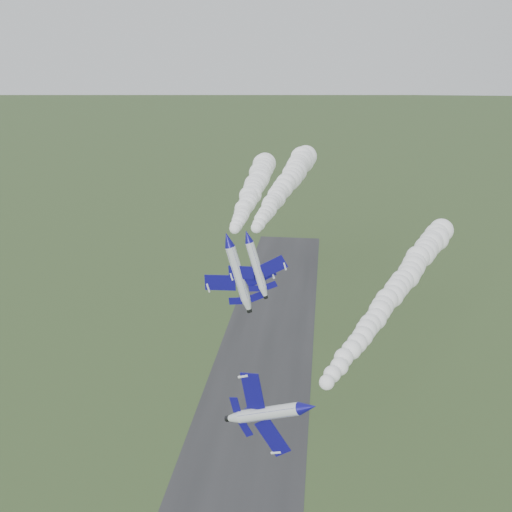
# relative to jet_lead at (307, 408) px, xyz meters

# --- Properties ---
(runway) EXTENTS (24.00, 260.00, 0.04)m
(runway) POSITION_rel_jet_lead_xyz_m (-12.38, 40.00, -35.60)
(runway) COLOR #2B2B2E
(runway) RESTS_ON ground
(jet_lead) EXTENTS (6.94, 12.30, 9.48)m
(jet_lead) POSITION_rel_jet_lead_xyz_m (0.00, 0.00, 0.00)
(jet_lead) COLOR white
(smoke_trail_jet_lead) EXTENTS (26.87, 59.13, 4.71)m
(smoke_trail_jet_lead) POSITION_rel_jet_lead_xyz_m (12.89, 31.58, 1.54)
(smoke_trail_jet_lead) COLOR white
(jet_pair_left) EXTENTS (11.19, 13.96, 4.32)m
(jet_pair_left) POSITION_rel_jet_lead_xyz_m (-13.87, 30.77, 8.65)
(jet_pair_left) COLOR white
(smoke_trail_jet_pair_left) EXTENTS (5.62, 52.79, 5.29)m
(smoke_trail_jet_pair_left) POSITION_rel_jet_lead_xyz_m (-13.79, 60.73, 9.59)
(smoke_trail_jet_pair_left) COLOR white
(jet_pair_right) EXTENTS (9.42, 11.64, 3.65)m
(jet_pair_right) POSITION_rel_jet_lead_xyz_m (-10.69, 30.30, 9.47)
(jet_pair_right) COLOR white
(smoke_trail_jet_pair_right) EXTENTS (12.09, 54.84, 5.41)m
(smoke_trail_jet_pair_right) POSITION_rel_jet_lead_xyz_m (-7.17, 59.84, 10.90)
(smoke_trail_jet_pair_right) COLOR white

